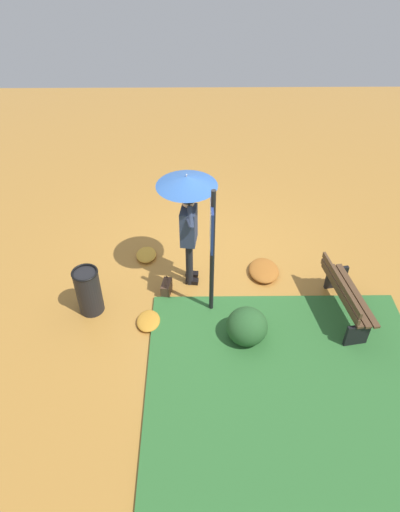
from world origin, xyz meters
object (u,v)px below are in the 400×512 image
info_sign_post (212,241)px  trash_bin (89,291)px  person_with_umbrella (188,204)px  handbag (167,288)px  park_bench (346,297)px

info_sign_post → trash_bin: (0.03, 1.95, -1.03)m
person_with_umbrella → trash_bin: (-0.78, 1.59, -1.13)m
person_with_umbrella → info_sign_post: bearing=-156.2°
person_with_umbrella → trash_bin: bearing=116.1°
trash_bin → handbag: bearing=-73.3°
handbag → trash_bin: 1.30m
info_sign_post → trash_bin: bearing=89.1°
handbag → person_with_umbrella: bearing=-42.4°
handbag → park_bench: 2.91m
handbag → park_bench: park_bench is taller
info_sign_post → handbag: 1.56m
info_sign_post → person_with_umbrella: bearing=23.8°
handbag → trash_bin: trash_bin is taller
person_with_umbrella → info_sign_post: 0.89m
info_sign_post → park_bench: size_ratio=1.64×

